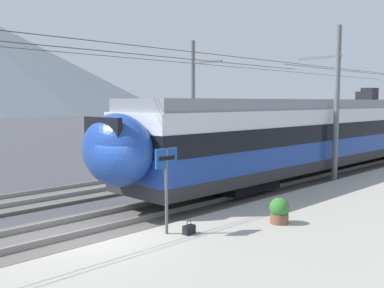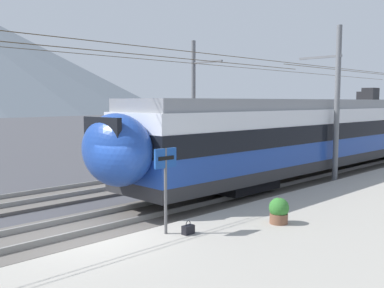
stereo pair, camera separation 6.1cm
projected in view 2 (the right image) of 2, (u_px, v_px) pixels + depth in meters
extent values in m
plane|color=#424247|center=(95.00, 246.00, 11.31)|extent=(400.00, 400.00, 0.00)
cube|color=#5B5651|center=(67.00, 232.00, 12.32)|extent=(120.00, 3.00, 0.12)
cube|color=gray|center=(80.00, 233.00, 11.79)|extent=(120.00, 0.07, 0.16)
cube|color=gray|center=(55.00, 222.00, 12.81)|extent=(120.00, 0.07, 0.16)
cube|color=#5B5651|center=(4.00, 205.00, 15.62)|extent=(120.00, 3.00, 0.12)
cube|color=gray|center=(11.00, 204.00, 15.09)|extent=(120.00, 0.07, 0.16)
cube|color=#2D2D30|center=(336.00, 155.00, 23.16)|extent=(26.85, 3.00, 0.45)
cube|color=#1E429E|center=(336.00, 143.00, 23.10)|extent=(26.85, 3.00, 0.85)
cube|color=black|center=(337.00, 128.00, 23.02)|extent=(26.85, 3.04, 0.75)
cube|color=white|center=(337.00, 114.00, 22.95)|extent=(26.85, 3.00, 0.65)
cube|color=gray|center=(337.00, 104.00, 22.90)|extent=(26.55, 2.80, 0.45)
cube|color=black|center=(235.00, 183.00, 17.40)|extent=(2.80, 2.40, 0.42)
ellipsoid|color=#1E429E|center=(116.00, 150.00, 13.29)|extent=(1.80, 2.76, 2.25)
cube|color=black|center=(102.00, 137.00, 12.90)|extent=(0.16, 1.80, 1.19)
cube|color=black|center=(370.00, 94.00, 25.65)|extent=(0.90, 0.70, 0.70)
cube|color=#2D2D30|center=(342.00, 138.00, 33.46)|extent=(22.07, 3.00, 0.45)
cube|color=orange|center=(343.00, 130.00, 33.40)|extent=(22.07, 3.00, 0.85)
cube|color=black|center=(343.00, 119.00, 33.32)|extent=(22.07, 3.04, 0.75)
cube|color=silver|center=(343.00, 110.00, 33.25)|extent=(22.07, 3.00, 0.65)
cube|color=gray|center=(344.00, 103.00, 33.20)|extent=(21.77, 2.80, 0.45)
cube|color=black|center=(293.00, 151.00, 28.74)|extent=(2.80, 2.40, 0.42)
cube|color=black|center=(379.00, 139.00, 38.27)|extent=(2.80, 2.40, 0.42)
ellipsoid|color=orange|center=(249.00, 127.00, 25.26)|extent=(1.80, 2.76, 2.25)
cube|color=black|center=(244.00, 120.00, 24.87)|extent=(0.16, 1.80, 1.19)
cube|color=black|center=(363.00, 96.00, 35.45)|extent=(0.90, 0.70, 0.70)
cylinder|color=slate|center=(337.00, 107.00, 19.18)|extent=(0.24, 0.24, 7.06)
cube|color=slate|center=(320.00, 57.00, 19.60)|extent=(0.10, 2.09, 0.10)
cylinder|color=#473823|center=(302.00, 64.00, 20.26)|extent=(42.46, 0.02, 0.02)
cylinder|color=slate|center=(193.00, 104.00, 24.78)|extent=(0.24, 0.24, 7.17)
cube|color=slate|center=(206.00, 62.00, 23.83)|extent=(0.10, 2.32, 0.10)
cylinder|color=#473823|center=(220.00, 66.00, 23.14)|extent=(42.46, 0.02, 0.02)
cylinder|color=#59595B|center=(166.00, 191.00, 11.12)|extent=(0.08, 0.08, 2.22)
cube|color=#19479E|center=(165.00, 158.00, 11.04)|extent=(0.70, 0.06, 0.50)
cube|color=black|center=(166.00, 158.00, 11.01)|extent=(0.52, 0.01, 0.10)
cube|color=black|center=(188.00, 230.00, 11.19)|extent=(0.32, 0.18, 0.23)
torus|color=black|center=(188.00, 223.00, 11.17)|extent=(0.16, 0.02, 0.16)
cylinder|color=brown|center=(279.00, 218.00, 12.16)|extent=(0.51, 0.51, 0.28)
sphere|color=#33752D|center=(279.00, 208.00, 12.13)|extent=(0.56, 0.56, 0.56)
sphere|color=#DB5193|center=(279.00, 203.00, 12.12)|extent=(0.31, 0.31, 0.31)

